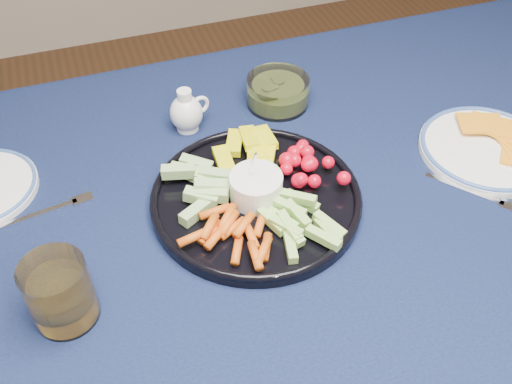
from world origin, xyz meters
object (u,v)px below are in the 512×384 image
object	(u,v)px
cheese_plate	(487,147)
creamer_pitcher	(187,112)
crudite_platter	(254,195)
juice_tumbler	(61,295)
pickle_bowl	(278,93)
dining_table	(253,291)

from	to	relation	value
cheese_plate	creamer_pitcher	bearing A→B (deg)	153.28
crudite_platter	juice_tumbler	distance (m)	0.31
creamer_pitcher	pickle_bowl	size ratio (longest dim) A/B	0.70
juice_tumbler	dining_table	bearing A→B (deg)	3.28
crudite_platter	cheese_plate	xyz separation A→B (m)	(0.40, -0.01, -0.01)
crudite_platter	juice_tumbler	size ratio (longest dim) A/B	3.33
dining_table	creamer_pitcher	world-z (taller)	creamer_pitcher
juice_tumbler	cheese_plate	bearing A→B (deg)	7.59
creamer_pitcher	juice_tumbler	xyz separation A→B (m)	(-0.24, -0.32, 0.01)
cheese_plate	crudite_platter	bearing A→B (deg)	177.91
creamer_pitcher	crudite_platter	bearing A→B (deg)	-77.13
juice_tumbler	creamer_pitcher	bearing A→B (deg)	53.08
crudite_platter	creamer_pitcher	distance (m)	0.22
pickle_bowl	cheese_plate	distance (m)	0.37
dining_table	juice_tumbler	world-z (taller)	juice_tumbler
dining_table	creamer_pitcher	bearing A→B (deg)	92.54
crudite_platter	pickle_bowl	xyz separation A→B (m)	(0.12, 0.23, 0.01)
dining_table	juice_tumbler	bearing A→B (deg)	-176.72
crudite_platter	creamer_pitcher	size ratio (longest dim) A/B	4.04
cheese_plate	pickle_bowl	bearing A→B (deg)	138.92
creamer_pitcher	cheese_plate	distance (m)	0.51
creamer_pitcher	cheese_plate	bearing A→B (deg)	-26.72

